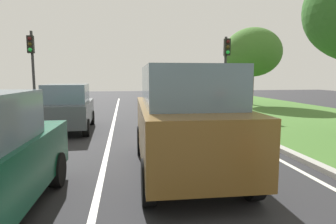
% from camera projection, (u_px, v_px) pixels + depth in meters
% --- Properties ---
extents(ground_plane, '(60.00, 60.00, 0.00)m').
position_uv_depth(ground_plane, '(130.00, 130.00, 11.26)').
color(ground_plane, '#262628').
extents(lane_line_center, '(0.12, 32.00, 0.01)m').
position_uv_depth(lane_line_center, '(112.00, 130.00, 11.16)').
color(lane_line_center, silver).
rests_on(lane_line_center, ground).
extents(lane_line_right_edge, '(0.12, 32.00, 0.01)m').
position_uv_depth(lane_line_right_edge, '(219.00, 127.00, 11.80)').
color(lane_line_right_edge, silver).
rests_on(lane_line_right_edge, ground).
extents(grass_verge_right, '(9.00, 48.00, 0.06)m').
position_uv_depth(grass_verge_right, '(327.00, 124.00, 12.53)').
color(grass_verge_right, '#3D6628').
rests_on(grass_verge_right, ground).
extents(curb_right, '(0.24, 48.00, 0.12)m').
position_uv_depth(curb_right, '(230.00, 125.00, 11.87)').
color(curb_right, '#9E9B93').
rests_on(curb_right, ground).
extents(car_suv_ahead, '(2.06, 4.54, 2.28)m').
position_uv_depth(car_suv_ahead, '(185.00, 119.00, 6.11)').
color(car_suv_ahead, brown).
rests_on(car_suv_ahead, ground).
extents(car_hatchback_far, '(1.84, 3.76, 1.78)m').
position_uv_depth(car_hatchback_far, '(68.00, 108.00, 10.95)').
color(car_hatchback_far, '#474C51').
rests_on(car_hatchback_far, ground).
extents(traffic_light_near_right, '(0.32, 0.50, 4.22)m').
position_uv_depth(traffic_light_near_right, '(226.00, 61.00, 15.79)').
color(traffic_light_near_right, '#2D2D2D').
rests_on(traffic_light_near_right, ground).
extents(traffic_light_overhead_left, '(0.32, 0.50, 4.45)m').
position_uv_depth(traffic_light_overhead_left, '(32.00, 59.00, 15.19)').
color(traffic_light_overhead_left, '#2D2D2D').
rests_on(traffic_light_overhead_left, ground).
extents(tree_roadside_far, '(4.00, 4.00, 5.45)m').
position_uv_depth(tree_roadside_far, '(253.00, 52.00, 20.21)').
color(tree_roadside_far, '#4C331E').
rests_on(tree_roadside_far, ground).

